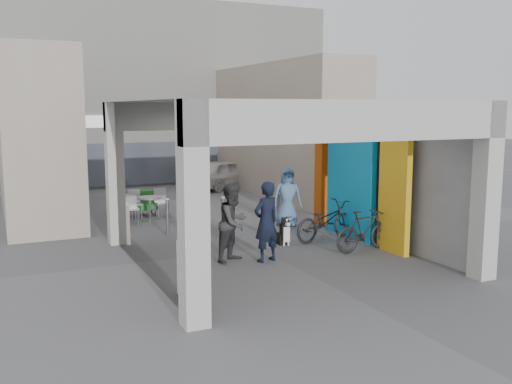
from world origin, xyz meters
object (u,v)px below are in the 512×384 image
cafe_set (144,210)px  man_back_turned (233,222)px  border_collie (284,233)px  bicycle_front (325,221)px  man_elderly (287,197)px  man_crates (195,174)px  produce_stand (138,206)px  bicycle_rear (365,231)px  man_with_dog (266,222)px  white_van (224,174)px

cafe_set → man_back_turned: size_ratio=0.84×
border_collie → bicycle_front: bicycle_front is taller
man_elderly → man_crates: 5.86m
produce_stand → bicycle_rear: bearing=-39.6°
man_with_dog → man_elderly: size_ratio=1.05×
border_collie → bicycle_front: (1.20, -0.01, 0.22)m
border_collie → man_back_turned: man_back_turned is taller
produce_stand → man_crates: size_ratio=0.65×
man_with_dog → bicycle_front: man_with_dog is taller
bicycle_front → produce_stand: bearing=21.9°
man_with_dog → white_van: size_ratio=0.49×
border_collie → bicycle_rear: 2.00m
cafe_set → man_elderly: (3.52, -2.61, 0.53)m
border_collie → bicycle_front: size_ratio=0.38×
man_crates → man_with_dog: bearing=66.9°
man_crates → bicycle_front: 7.85m
man_crates → man_elderly: bearing=83.6°
cafe_set → produce_stand: bearing=90.4°
man_crates → cafe_set: bearing=35.5°
produce_stand → bicycle_front: size_ratio=0.61×
man_with_dog → man_back_turned: size_ratio=1.03×
man_with_dog → bicycle_front: bearing=-167.0°
white_van → man_crates: bearing=112.9°
white_van → bicycle_rear: bearing=151.3°
border_collie → man_with_dog: 1.72m
cafe_set → white_van: bearing=48.5°
white_van → man_back_turned: bearing=135.3°
produce_stand → man_back_turned: (0.67, -6.19, 0.56)m
cafe_set → bicycle_front: bicycle_front is taller
border_collie → man_crates: bearing=91.8°
produce_stand → man_elderly: size_ratio=0.69×
cafe_set → bicycle_front: size_ratio=0.76×
bicycle_rear → white_van: bearing=-9.0°
cafe_set → man_back_turned: bearing=-83.0°
man_back_turned → bicycle_rear: man_back_turned is taller
produce_stand → man_with_dog: 6.69m
border_collie → bicycle_front: 1.22m
man_with_dog → man_back_turned: man_with_dog is taller
produce_stand → man_crates: bearing=62.9°
white_van → cafe_set: bearing=114.5°
border_collie → man_with_dog: bearing=-127.0°
man_elderly → man_back_turned: bearing=-119.3°
man_crates → white_van: size_ratio=0.50×
border_collie → man_back_turned: (-1.71, -0.87, 0.58)m
border_collie → man_elderly: man_elderly is taller
bicycle_rear → man_with_dog: bearing=81.9°
bicycle_rear → white_van: size_ratio=0.46×
bicycle_front → white_van: bearing=-18.7°
produce_stand → man_elderly: (3.52, -3.34, 0.54)m
cafe_set → white_van: white_van is taller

